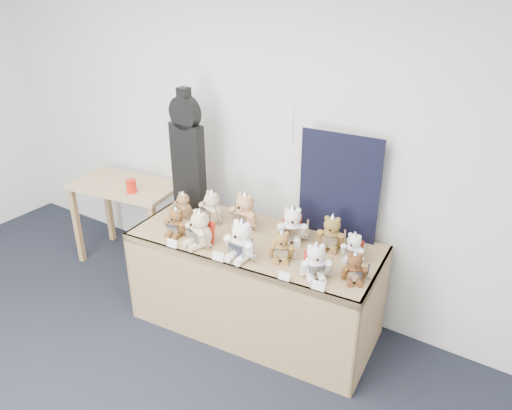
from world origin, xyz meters
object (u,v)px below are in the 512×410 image
Objects in this scene: guitar_case at (187,151)px; teddy_back_centre_right at (292,226)px; side_table at (127,196)px; teddy_back_left at (211,208)px; teddy_front_far_right at (316,262)px; teddy_front_end at (354,268)px; teddy_back_right at (331,233)px; display_table at (250,264)px; teddy_back_far_left at (183,206)px; teddy_front_far_left at (176,223)px; teddy_front_centre at (241,241)px; red_cup at (131,186)px; teddy_front_right at (282,246)px; teddy_back_end at (354,248)px; teddy_front_left at (200,230)px; teddy_back_centre_left at (245,212)px.

guitar_case is 1.08m from teddy_back_centre_right.
teddy_back_left is (1.09, -0.10, 0.22)m from side_table.
teddy_front_end is at bearing -13.33° from teddy_front_far_right.
teddy_back_centre_right is at bearing 179.14° from teddy_back_right.
teddy_back_right is at bearing 24.50° from display_table.
guitar_case reaches higher than teddy_back_far_left.
side_table is 3.70× the size of teddy_back_right.
display_table is 7.85× the size of teddy_front_far_left.
red_cup is at bearing 167.69° from teddy_front_centre.
teddy_front_right is 0.84× the size of teddy_back_left.
teddy_back_end is (0.66, 0.40, -0.04)m from teddy_front_centre.
side_table reaches higher than display_table.
teddy_front_far_right is at bearing 7.93° from teddy_back_far_left.
teddy_front_left is at bearing -49.31° from teddy_back_left.
teddy_front_centre is (0.35, 0.02, 0.01)m from teddy_front_left.
teddy_back_end is (2.26, -0.02, 0.19)m from side_table.
teddy_front_right is at bearing 9.43° from teddy_back_far_left.
teddy_back_centre_right is 1.33× the size of teddy_back_end.
teddy_back_end is at bearing 31.82° from teddy_front_centre.
teddy_front_centre is at bearing -8.25° from teddy_front_far_left.
teddy_front_far_left is 0.33m from teddy_back_left.
teddy_front_right is at bearing 2.18° from teddy_back_left.
teddy_front_far_left is at bearing 146.34° from teddy_front_far_right.
teddy_back_left is at bearing 142.73° from teddy_front_end.
display_table is 0.46m from teddy_front_left.
teddy_front_end reaches higher than display_table.
teddy_back_centre_right is (-0.07, 0.27, 0.02)m from teddy_front_right.
guitar_case reaches higher than teddy_front_centre.
teddy_front_centre is at bearing -54.98° from teddy_back_centre_left.
side_table is 0.97m from guitar_case.
red_cup is at bearing 168.31° from display_table.
teddy_back_right is at bearing 64.33° from teddy_front_far_right.
guitar_case is at bearing 155.63° from display_table.
teddy_back_centre_left is 1.08× the size of teddy_back_centre_right.
teddy_back_right reaches higher than red_cup.
teddy_front_left is 1.07× the size of teddy_back_left.
red_cup is at bearing 145.43° from teddy_front_end.
teddy_back_centre_right is (0.68, 0.09, 0.00)m from teddy_back_left.
guitar_case is 1.48m from teddy_front_far_right.
teddy_back_left is at bearing 157.23° from display_table.
red_cup is 1.97m from teddy_front_far_right.
teddy_back_right is (0.51, 0.29, 0.28)m from display_table.
teddy_front_end is 1.00× the size of teddy_back_end.
teddy_back_left is 0.96× the size of teddy_back_centre_right.
teddy_back_centre_right reaches higher than side_table.
teddy_back_far_left is at bearing -149.21° from teddy_back_left.
teddy_front_far_left is 0.87m from teddy_back_centre_right.
teddy_back_centre_left is at bearing 174.27° from teddy_back_right.
side_table is (-1.55, 0.25, 0.06)m from display_table.
teddy_front_left reaches higher than side_table.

